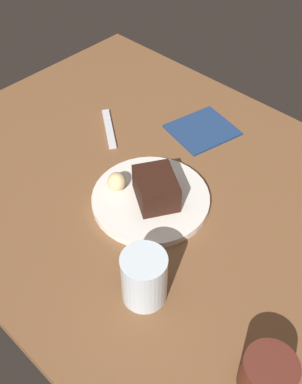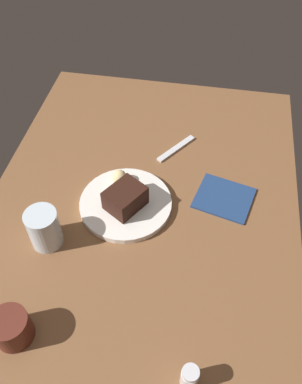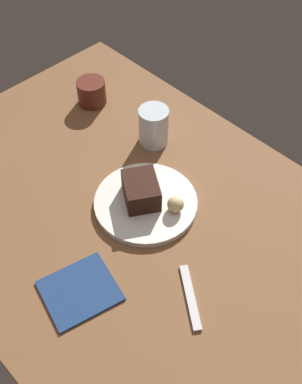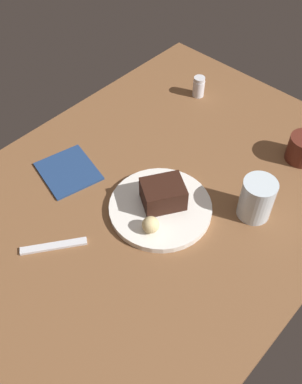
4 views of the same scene
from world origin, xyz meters
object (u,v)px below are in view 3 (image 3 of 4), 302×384
Objects in this scene: bread_roll at (176,204)px; coffee_cup at (92,92)px; chocolate_cake_slice at (141,190)px; folded_napkin at (80,291)px; dessert_plate at (146,203)px; water_glass at (154,126)px; dessert_spoon at (190,297)px.

bread_roll is 0.48× the size of coffee_cup.
coffee_cup is (45.55, -12.54, -0.02)cm from bread_roll.
chocolate_cake_slice is at bearing 22.82° from bread_roll.
bread_roll is at bearing -157.18° from chocolate_cake_slice.
chocolate_cake_slice is at bearing 156.87° from coffee_cup.
folded_napkin is (-45.81, 41.76, -3.32)cm from coffee_cup.
dessert_plate is 22.76cm from water_glass.
dessert_spoon is at bearing 144.76° from water_glass.
bread_roll is 0.27× the size of folded_napkin.
coffee_cup reaches higher than folded_napkin.
dessert_plate is 27.05cm from folded_napkin.
bread_roll is 25.48cm from water_glass.
chocolate_cake_slice reaches higher than coffee_cup.
folded_napkin is at bearing 90.50° from bread_roll.
dessert_spoon is at bearing 157.45° from coffee_cup.
chocolate_cake_slice is 27.96cm from dessert_spoon.
folded_napkin is (-0.25, 29.22, -3.34)cm from bread_roll.
folded_napkin is at bearing 116.66° from water_glass.
water_glass is 47.84cm from dessert_spoon.
dessert_plate is 2.53× the size of chocolate_cake_slice.
dessert_plate is 2.33× the size of water_glass.
water_glass reaches higher than folded_napkin.
water_glass is at bearing -49.39° from dessert_plate.
chocolate_cake_slice is 8.91cm from bread_roll.
bread_roll reaches higher than folded_napkin.
coffee_cup is (38.72, -15.66, 2.79)cm from dessert_plate.
dessert_plate is 1.67× the size of folded_napkin.
coffee_cup is at bearing -22.02° from dessert_plate.
chocolate_cake_slice reaches higher than dessert_spoon.
water_glass reaches higher than dessert_plate.
coffee_cup reaches higher than dessert_spoon.
coffee_cup is at bearing 3.01° from water_glass.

